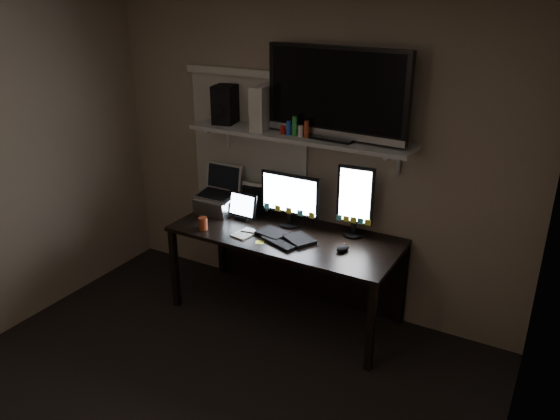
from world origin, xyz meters
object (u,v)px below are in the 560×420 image
Objects in this scene: keyboard at (286,237)px; cup at (203,224)px; speaker at (225,104)px; desk at (292,248)px; game_console at (264,107)px; tv at (336,94)px; monitor_portrait at (355,201)px; mouse at (343,248)px; tablet at (243,206)px; monitor_landscape at (290,200)px; laptop at (216,191)px.

cup is at bearing -144.98° from keyboard.
speaker is (-0.73, 0.30, 0.89)m from keyboard.
keyboard is (0.05, -0.20, 0.19)m from desk.
cup is 1.03m from game_console.
tv is 0.63m from game_console.
game_console reaches higher than keyboard.
monitor_portrait is 1.32m from speaker.
cup is (-0.60, -0.37, 0.23)m from desk.
cup reaches higher than mouse.
monitor_portrait is 1.20m from cup.
monitor_landscape is at bearing 13.27° from tablet.
monitor_landscape reaches higher than mouse.
tablet is at bearing -43.75° from speaker.
mouse is 0.37× the size of speaker.
tablet is (-0.91, -0.15, -0.17)m from monitor_portrait.
game_console is (-0.61, 0.00, -0.16)m from tv.
desk is 3.55× the size of monitor_landscape.
laptop is 1.16× the size of game_console.
laptop is at bearing -172.35° from keyboard.
speaker reaches higher than monitor_landscape.
monitor_portrait is 0.39m from mouse.
mouse is 0.43× the size of tablet.
monitor_landscape is 1.08× the size of keyboard.
monitor_portrait is (0.52, 0.08, 0.06)m from monitor_landscape.
laptop is at bearing -177.47° from desk.
keyboard is 0.67m from cup.
desk is 3.84× the size of keyboard.
tv reaches higher than mouse.
tablet is 0.87× the size of speaker.
desk is 0.67m from monitor_portrait.
cup is at bearing -144.40° from monitor_landscape.
tv is (0.90, 0.46, 1.03)m from cup.
desk is 1.14m from game_console.
cup is (-0.65, -0.18, 0.04)m from keyboard.
monitor_landscape is 0.89× the size of monitor_portrait.
tv is at bearing 9.38° from monitor_landscape.
keyboard is at bearing -14.83° from tablet.
cup is at bearing -72.25° from laptop.
keyboard is at bearing -46.74° from game_console.
monitor_portrait is at bearing 12.67° from desk.
tv reaches higher than speaker.
speaker reaches higher than desk.
tv reaches higher than keyboard.
desk is at bearing 8.32° from tablet.
mouse is (0.51, -0.18, 0.20)m from desk.
desk is at bearing -160.13° from tv.
game_console reaches higher than desk.
desk is 4.57× the size of laptop.
laptop is at bearing 179.56° from tablet.
tablet is at bearing -169.13° from monitor_landscape.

